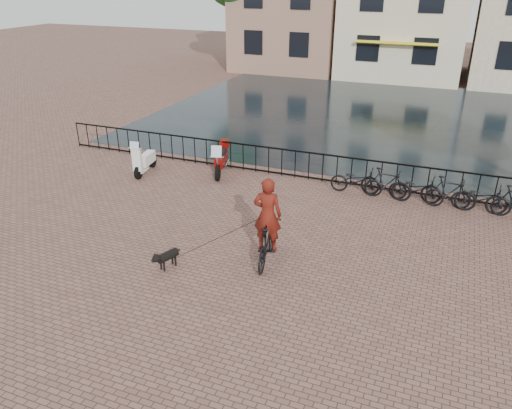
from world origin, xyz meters
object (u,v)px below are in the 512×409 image
at_px(motorcycle, 221,156).
at_px(scooter, 144,154).
at_px(cyclist, 267,226).
at_px(dog, 168,258).

relative_size(motorcycle, scooter, 1.23).
height_order(cyclist, motorcycle, cyclist).
xyz_separation_m(motorcycle, scooter, (-2.60, -0.97, 0.04)).
bearing_deg(cyclist, scooter, -41.22).
bearing_deg(dog, motorcycle, 123.55).
distance_m(cyclist, dog, 2.58).
distance_m(cyclist, motorcycle, 6.30).
height_order(motorcycle, scooter, scooter).
bearing_deg(scooter, motorcycle, 12.46).
xyz_separation_m(dog, motorcycle, (-1.50, 6.27, 0.40)).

